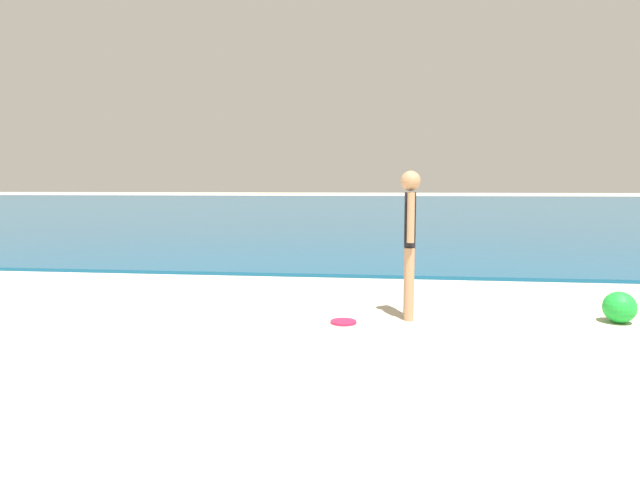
# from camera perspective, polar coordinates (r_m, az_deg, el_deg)

# --- Properties ---
(water) EXTENTS (160.00, 60.00, 0.06)m
(water) POSITION_cam_1_polar(r_m,az_deg,el_deg) (38.50, 4.79, 3.74)
(water) COLOR #14567F
(water) RESTS_ON ground
(person_standing) EXTENTS (0.22, 0.38, 1.64)m
(person_standing) POSITION_cam_1_polar(r_m,az_deg,el_deg) (5.95, 9.53, 0.46)
(person_standing) COLOR tan
(person_standing) RESTS_ON ground
(frisbee) EXTENTS (0.28, 0.28, 0.03)m
(frisbee) POSITION_cam_1_polar(r_m,az_deg,el_deg) (5.85, 2.51, -8.72)
(frisbee) COLOR #E51E4C
(frisbee) RESTS_ON ground
(beach_ball) EXTENTS (0.34, 0.34, 0.34)m
(beach_ball) POSITION_cam_1_polar(r_m,az_deg,el_deg) (6.66, 29.30, -6.28)
(beach_ball) COLOR green
(beach_ball) RESTS_ON ground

